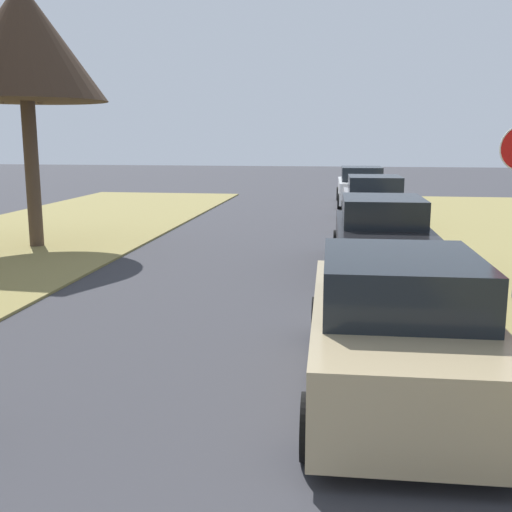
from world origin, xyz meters
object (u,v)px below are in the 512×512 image
(street_tree_left_mid_b, at_px, (23,43))
(parked_sedan_black, at_px, (381,237))
(parked_sedan_silver, at_px, (373,202))
(parked_sedan_white, at_px, (361,187))
(parked_sedan_tan, at_px, (397,328))

(street_tree_left_mid_b, distance_m, parked_sedan_black, 9.69)
(parked_sedan_black, height_order, parked_sedan_silver, same)
(parked_sedan_white, bearing_deg, parked_sedan_silver, -87.34)
(parked_sedan_tan, bearing_deg, street_tree_left_mid_b, 136.43)
(street_tree_left_mid_b, distance_m, parked_sedan_white, 14.78)
(parked_sedan_black, bearing_deg, parked_sedan_tan, -91.34)
(street_tree_left_mid_b, relative_size, parked_sedan_silver, 1.44)
(street_tree_left_mid_b, bearing_deg, parked_sedan_white, 53.66)
(street_tree_left_mid_b, bearing_deg, parked_sedan_black, -10.72)
(parked_sedan_black, xyz_separation_m, parked_sedan_silver, (0.12, 7.01, 0.00))
(parked_sedan_tan, distance_m, parked_sedan_white, 19.37)
(parked_sedan_tan, height_order, parked_sedan_white, same)
(parked_sedan_silver, distance_m, parked_sedan_white, 6.01)
(parked_sedan_black, distance_m, parked_sedan_silver, 7.01)
(street_tree_left_mid_b, height_order, parked_sedan_black, street_tree_left_mid_b)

